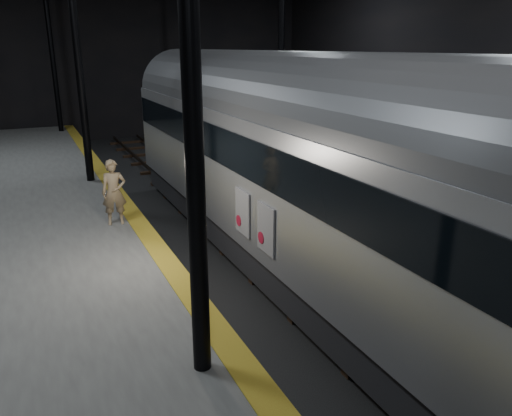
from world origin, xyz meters
TOP-DOWN VIEW (x-y plane):
  - ground at (0.00, 0.00)m, footprint 44.00×44.00m
  - platform_right at (7.50, 0.00)m, footprint 9.00×43.80m
  - tactile_strip at (-3.25, 0.00)m, footprint 0.50×43.80m
  - track at (0.00, 0.00)m, footprint 2.40×43.00m
  - train at (-0.00, -0.41)m, footprint 2.99×19.94m
  - woman at (-3.80, 2.96)m, footprint 0.69×0.50m

SIDE VIEW (x-z plane):
  - ground at x=0.00m, z-range 0.00..0.00m
  - track at x=0.00m, z-range -0.05..0.19m
  - platform_right at x=7.50m, z-range 0.00..1.00m
  - tactile_strip at x=-3.25m, z-range 1.00..1.01m
  - woman at x=-3.80m, z-range 1.00..2.75m
  - train at x=0.00m, z-range 0.31..5.64m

